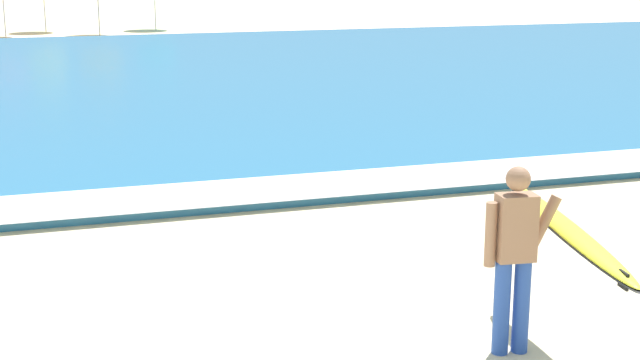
% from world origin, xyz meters
% --- Properties ---
extents(sea, '(120.00, 28.00, 0.14)m').
position_xyz_m(sea, '(0.00, 19.28, 0.07)').
color(sea, teal).
rests_on(sea, ground).
extents(surf_foam, '(120.00, 1.48, 0.01)m').
position_xyz_m(surf_foam, '(0.00, 5.88, 0.15)').
color(surf_foam, white).
rests_on(surf_foam, sea).
extents(surfer_with_board, '(1.06, 2.62, 1.73)m').
position_xyz_m(surfer_with_board, '(3.56, -0.07, 1.03)').
color(surfer_with_board, '#284CA3').
rests_on(surfer_with_board, ground).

